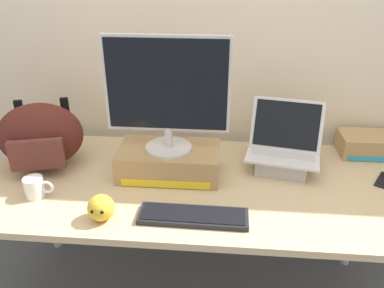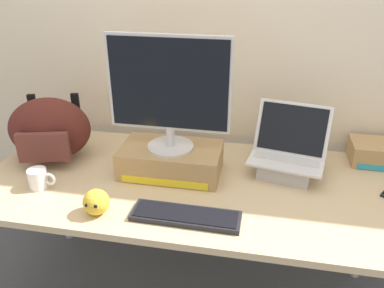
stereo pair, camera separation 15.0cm
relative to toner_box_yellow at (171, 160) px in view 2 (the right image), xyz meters
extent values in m
cube|color=beige|center=(0.11, 0.45, 0.51)|extent=(7.00, 0.10, 2.60)
cube|color=tan|center=(0.11, -0.06, -0.08)|extent=(1.84, 0.82, 0.03)
cylinder|color=#B2B2B7|center=(-0.75, 0.29, -0.44)|extent=(0.05, 0.05, 0.70)
cylinder|color=#B2B2B7|center=(0.97, 0.29, -0.44)|extent=(0.05, 0.05, 0.70)
cube|color=#A88456|center=(0.00, 0.00, 0.00)|extent=(0.44, 0.25, 0.12)
cube|color=yellow|center=(0.00, -0.13, -0.04)|extent=(0.38, 0.00, 0.03)
cylinder|color=silver|center=(0.00, 0.00, 0.07)|extent=(0.20, 0.20, 0.01)
cylinder|color=silver|center=(0.00, 0.00, 0.12)|extent=(0.04, 0.04, 0.09)
cube|color=silver|center=(0.00, 0.00, 0.35)|extent=(0.51, 0.02, 0.40)
cube|color=black|center=(0.00, -0.01, 0.35)|extent=(0.49, 0.00, 0.38)
cube|color=#ADADB2|center=(0.51, 0.08, -0.03)|extent=(0.25, 0.24, 0.07)
cube|color=silver|center=(0.51, 0.08, 0.02)|extent=(0.36, 0.29, 0.01)
cube|color=#B7B7BC|center=(0.51, 0.10, 0.02)|extent=(0.30, 0.18, 0.00)
cube|color=silver|center=(0.52, 0.15, 0.13)|extent=(0.33, 0.16, 0.22)
cube|color=black|center=(0.52, 0.15, 0.13)|extent=(0.30, 0.14, 0.19)
cube|color=black|center=(0.13, -0.32, -0.05)|extent=(0.41, 0.13, 0.02)
cube|color=black|center=(0.13, -0.32, -0.04)|extent=(0.39, 0.11, 0.00)
ellipsoid|color=#4C1E19|center=(-0.59, 0.03, 0.09)|extent=(0.42, 0.32, 0.30)
cube|color=brown|center=(-0.56, -0.10, 0.06)|extent=(0.23, 0.09, 0.14)
cube|color=black|center=(-0.72, 0.12, 0.10)|extent=(0.04, 0.03, 0.23)
cube|color=black|center=(-0.52, 0.18, 0.10)|extent=(0.04, 0.03, 0.23)
cylinder|color=silver|center=(-0.52, -0.23, -0.02)|extent=(0.08, 0.08, 0.09)
torus|color=silver|center=(-0.47, -0.23, -0.02)|extent=(0.06, 0.01, 0.06)
sphere|color=gold|center=(-0.20, -0.35, -0.01)|extent=(0.10, 0.10, 0.10)
sphere|color=black|center=(-0.22, -0.39, 0.00)|extent=(0.01, 0.01, 0.01)
sphere|color=black|center=(-0.19, -0.39, 0.00)|extent=(0.01, 0.01, 0.01)
camera|label=1|loc=(0.23, -1.49, 0.84)|focal=36.34mm
camera|label=2|loc=(0.38, -1.47, 0.84)|focal=36.34mm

